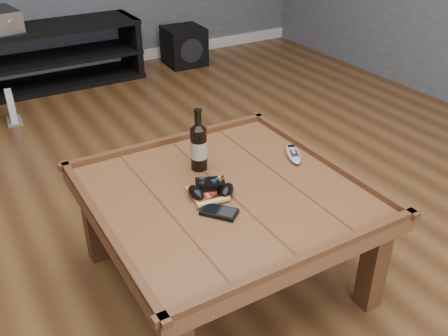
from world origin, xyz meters
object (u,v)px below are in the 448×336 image
smartphone (219,212)px  subwoofer (184,46)px  coffee_table (225,203)px  pizza_slice (206,193)px  game_console (12,109)px  beer_bottle (199,146)px  media_console (54,56)px  game_controller (211,189)px  remote_control (293,154)px

smartphone → subwoofer: smartphone is taller
coffee_table → pizza_slice: bearing=171.5°
game_console → beer_bottle: bearing=-71.3°
media_console → game_console: bearing=-127.9°
coffee_table → smartphone: bearing=-128.7°
coffee_table → game_console: bearing=102.2°
coffee_table → pizza_slice: size_ratio=4.17×
beer_bottle → game_console: bearing=103.4°
subwoofer → game_console: subwoofer is taller
coffee_table → media_console: (0.00, 2.75, -0.15)m
smartphone → game_console: bearing=60.9°
coffee_table → game_console: size_ratio=4.57×
smartphone → subwoofer: bearing=27.6°
beer_bottle → pizza_slice: (-0.07, -0.19, -0.10)m
coffee_table → media_console: bearing=90.0°
smartphone → game_console: 2.33m
game_controller → smartphone: (-0.04, -0.13, -0.02)m
subwoofer → game_console: bearing=-158.6°
media_console → remote_control: media_console is taller
pizza_slice → remote_control: (0.48, 0.07, 0.01)m
remote_control → pizza_slice: bearing=-145.0°
coffee_table → beer_bottle: bearing=91.3°
media_console → beer_bottle: 2.57m
remote_control → subwoofer: size_ratio=0.52×
coffee_table → media_console: size_ratio=0.74×
media_console → subwoofer: 1.17m
pizza_slice → game_console: pizza_slice is taller
beer_bottle → remote_control: (0.40, -0.12, -0.09)m
game_controller → remote_control: bearing=33.5°
smartphone → remote_control: (0.49, 0.21, 0.00)m
media_console → subwoofer: bearing=-3.0°
remote_control → game_console: (-0.86, 2.06, -0.36)m
smartphone → remote_control: size_ratio=0.77×
coffee_table → remote_control: bearing=12.3°
media_console → beer_bottle: beer_bottle is taller
remote_control → game_console: size_ratio=0.84×
beer_bottle → remote_control: beer_bottle is taller
beer_bottle → pizza_slice: bearing=-111.4°
coffee_table → remote_control: remote_control is taller
beer_bottle → subwoofer: beer_bottle is taller
game_controller → smartphone: game_controller is taller
media_console → coffee_table: bearing=-90.0°
pizza_slice → subwoofer: size_ratio=0.68×
coffee_table → smartphone: (-0.10, -0.12, 0.07)m
game_console → coffee_table: bearing=-72.4°
pizza_slice → remote_control: bearing=15.1°
game_controller → game_console: bearing=124.0°
subwoofer → game_console: size_ratio=1.60×
pizza_slice → media_console: bearing=94.5°
pizza_slice → subwoofer: 2.97m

